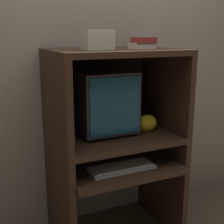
{
  "coord_description": "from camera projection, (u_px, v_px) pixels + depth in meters",
  "views": [
    {
      "loc": [
        -0.86,
        -1.54,
        1.46
      ],
      "look_at": [
        -0.02,
        0.31,
        0.95
      ],
      "focal_mm": 50.0,
      "sensor_mm": 36.0,
      "label": 1
    }
  ],
  "objects": [
    {
      "name": "book_stack",
      "position": [
        143.0,
        43.0,
        2.02
      ],
      "size": [
        0.15,
        0.12,
        0.07
      ],
      "color": "beige",
      "rests_on": "hutch_upper"
    },
    {
      "name": "desk_base",
      "position": [
        117.0,
        191.0,
        2.2
      ],
      "size": [
        0.84,
        0.67,
        0.61
      ],
      "color": "#382316",
      "rests_on": "ground_plane"
    },
    {
      "name": "keyboard",
      "position": [
        122.0,
        167.0,
        2.01
      ],
      "size": [
        0.43,
        0.17,
        0.03
      ],
      "color": "beige",
      "rests_on": "desk_base"
    },
    {
      "name": "desk_monitor_shelf",
      "position": [
        114.0,
        139.0,
        2.15
      ],
      "size": [
        0.84,
        0.62,
        0.18
      ],
      "color": "#382316",
      "rests_on": "desk_base"
    },
    {
      "name": "mouse",
      "position": [
        159.0,
        161.0,
        2.1
      ],
      "size": [
        0.06,
        0.04,
        0.03
      ],
      "color": "black",
      "rests_on": "desk_base"
    },
    {
      "name": "crt_monitor",
      "position": [
        102.0,
        101.0,
        2.13
      ],
      "size": [
        0.38,
        0.42,
        0.42
      ],
      "color": "#333338",
      "rests_on": "desk_monitor_shelf"
    },
    {
      "name": "hutch_upper",
      "position": [
        112.0,
        79.0,
        2.08
      ],
      "size": [
        0.84,
        0.62,
        0.57
      ],
      "color": "#382316",
      "rests_on": "desk_monitor_shelf"
    },
    {
      "name": "wall_back",
      "position": [
        93.0,
        56.0,
        2.35
      ],
      "size": [
        6.0,
        0.06,
        2.6
      ],
      "color": "gray",
      "rests_on": "ground_plane"
    },
    {
      "name": "snack_bag",
      "position": [
        147.0,
        123.0,
        2.17
      ],
      "size": [
        0.14,
        0.11,
        0.12
      ],
      "color": "gold",
      "rests_on": "desk_monitor_shelf"
    },
    {
      "name": "storage_box",
      "position": [
        97.0,
        40.0,
        1.89
      ],
      "size": [
        0.17,
        0.15,
        0.12
      ],
      "color": "beige",
      "rests_on": "hutch_upper"
    }
  ]
}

